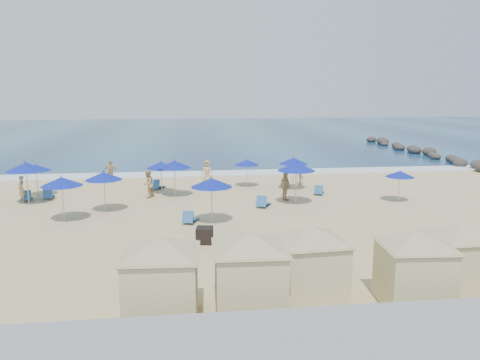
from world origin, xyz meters
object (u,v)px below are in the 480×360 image
umbrella_1 (62,182)px  umbrella_9 (293,161)px  cabana_1 (250,262)px  umbrella_3 (104,176)px  beachgoer_5 (110,171)px  cabana_4 (460,248)px  umbrella_0 (36,168)px  beachgoer_4 (207,172)px  trash_bin (205,235)px  umbrella_8 (296,167)px  umbrella_7 (247,162)px  beachgoer_3 (301,174)px  umbrella_6 (212,183)px  cabana_2 (310,254)px  beachgoer_0 (21,189)px  beachgoer_1 (148,184)px  umbrella_2 (26,167)px  beachgoer_2 (285,186)px  umbrella_4 (161,165)px  cabana_3 (415,258)px  cabana_0 (161,268)px  rock_jetty (420,151)px  umbrella_10 (400,174)px

umbrella_1 → umbrella_9: size_ratio=1.06×
cabana_1 → umbrella_1: (-8.41, 11.64, 0.52)m
umbrella_3 → beachgoer_5: size_ratio=1.44×
cabana_4 → umbrella_0: size_ratio=1.92×
umbrella_0 → beachgoer_4: size_ratio=1.28×
beachgoer_4 → umbrella_3: bearing=-115.2°
trash_bin → umbrella_8: umbrella_8 is taller
cabana_1 → umbrella_7: cabana_1 is taller
umbrella_0 → umbrella_9: size_ratio=0.94×
beachgoer_3 → cabana_1: bearing=169.8°
umbrella_6 → beachgoer_5: (-7.02, 12.33, -1.35)m
cabana_2 → umbrella_8: 13.63m
umbrella_6 → beachgoer_4: size_ratio=1.46×
beachgoer_0 → beachgoer_4: 12.89m
beachgoer_1 → cabana_4: bearing=58.3°
umbrella_2 → beachgoer_2: (16.04, -1.08, -1.41)m
umbrella_4 → beachgoer_3: bearing=9.7°
cabana_3 → umbrella_6: 12.03m
cabana_0 → beachgoer_3: 22.03m
cabana_1 → umbrella_2: bearing=125.9°
umbrella_6 → cabana_4: bearing=-49.9°
umbrella_6 → umbrella_9: 10.10m
umbrella_0 → umbrella_3: bearing=-42.9°
cabana_2 → umbrella_4: (-5.56, 17.33, 0.36)m
rock_jetty → umbrella_9: size_ratio=11.20×
umbrella_1 → umbrella_7: umbrella_1 is taller
cabana_3 → beachgoer_3: bearing=86.1°
beachgoer_5 → cabana_0: bearing=-74.3°
umbrella_3 → beachgoer_0: size_ratio=1.45×
umbrella_9 → beachgoer_4: 6.85m
cabana_1 → umbrella_7: 19.76m
trash_bin → cabana_0: size_ratio=0.16×
beachgoer_3 → umbrella_0: bearing=103.2°
umbrella_2 → umbrella_4: bearing=13.5°
cabana_2 → umbrella_10: size_ratio=2.20×
umbrella_4 → umbrella_10: size_ratio=1.11×
cabana_4 → umbrella_6: bearing=130.1°
umbrella_4 → beachgoer_0: (-8.65, -1.44, -1.15)m
beachgoer_1 → beachgoer_0: bearing=-65.2°
cabana_1 → beachgoer_4: (-0.19, 21.42, -0.80)m
cabana_0 → beachgoer_2: bearing=64.5°
cabana_2 → beachgoer_5: bearing=113.7°
umbrella_6 → umbrella_7: umbrella_6 is taller
cabana_1 → cabana_2: bearing=16.6°
cabana_0 → beachgoer_1: bearing=95.3°
rock_jetty → beachgoer_2: bearing=-134.7°
beachgoer_0 → umbrella_0: bearing=136.3°
beachgoer_0 → cabana_3: bearing=17.6°
umbrella_10 → beachgoer_4: (-11.72, 7.67, -0.92)m
umbrella_8 → beachgoer_5: bearing=145.0°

